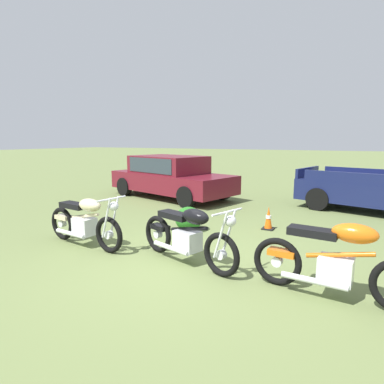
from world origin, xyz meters
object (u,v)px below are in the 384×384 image
object	(u,v)px
motorcycle_cream	(84,221)
shrub_low	(189,219)
car_burgundy	(170,174)
traffic_cone	(268,219)
motorcycle_black	(187,235)
motorcycle_orange	(336,261)

from	to	relation	value
motorcycle_cream	shrub_low	distance (m)	2.21
car_burgundy	traffic_cone	world-z (taller)	car_burgundy
motorcycle_black	motorcycle_orange	distance (m)	2.21
motorcycle_cream	shrub_low	xyz separation A→B (m)	(1.23, 1.83, -0.21)
motorcycle_orange	traffic_cone	xyz separation A→B (m)	(-1.57, 2.80, -0.26)
motorcycle_cream	traffic_cone	size ratio (longest dim) A/B	3.91
motorcycle_cream	motorcycle_black	world-z (taller)	same
car_burgundy	motorcycle_black	bearing A→B (deg)	-40.53
traffic_cone	motorcycle_orange	bearing A→B (deg)	-60.77
motorcycle_cream	motorcycle_orange	world-z (taller)	same
motorcycle_cream	traffic_cone	distance (m)	3.89
motorcycle_black	shrub_low	distance (m)	1.94
motorcycle_orange	shrub_low	xyz separation A→B (m)	(-3.09, 1.89, -0.23)
motorcycle_black	motorcycle_orange	bearing A→B (deg)	12.95
motorcycle_black	motorcycle_orange	xyz separation A→B (m)	(2.20, -0.18, 0.02)
motorcycle_orange	car_burgundy	size ratio (longest dim) A/B	0.44
motorcycle_cream	car_burgundy	xyz separation A→B (m)	(-1.31, 5.21, 0.32)
motorcycle_cream	car_burgundy	size ratio (longest dim) A/B	0.42
motorcycle_orange	traffic_cone	bearing A→B (deg)	124.18
car_burgundy	shrub_low	size ratio (longest dim) A/B	8.07
motorcycle_orange	shrub_low	world-z (taller)	motorcycle_orange
shrub_low	car_burgundy	bearing A→B (deg)	126.91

